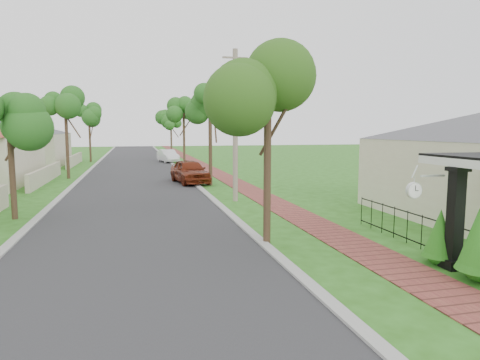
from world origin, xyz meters
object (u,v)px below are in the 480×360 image
object	(u,v)px
station_clock	(415,189)
parked_car_white	(168,156)
parked_car_red	(190,171)
utility_pole	(235,125)
near_tree	(268,87)
porch_post	(455,224)

from	to	relation	value
station_clock	parked_car_white	bearing A→B (deg)	95.24
parked_car_red	utility_pole	world-z (taller)	utility_pole
parked_car_red	near_tree	distance (m)	15.56
utility_pole	porch_post	bearing A→B (deg)	-75.20
porch_post	near_tree	world-z (taller)	near_tree
porch_post	parked_car_red	distance (m)	18.86
porch_post	near_tree	size ratio (longest dim) A/B	0.43
porch_post	station_clock	bearing A→B (deg)	155.02
porch_post	near_tree	distance (m)	6.12
near_tree	utility_pole	xyz separation A→B (m)	(0.84, 7.68, -1.02)
porch_post	utility_pole	world-z (taller)	utility_pole
parked_car_red	parked_car_white	xyz separation A→B (m)	(0.00, 17.93, -0.09)
parked_car_white	station_clock	xyz separation A→B (m)	(3.29, -35.92, 1.29)
near_tree	utility_pole	distance (m)	7.79
utility_pole	station_clock	xyz separation A→B (m)	(2.05, -10.60, -1.65)
parked_car_red	near_tree	xyz separation A→B (m)	(0.40, -15.07, 3.88)
parked_car_red	near_tree	size ratio (longest dim) A/B	0.76
parked_car_white	near_tree	size ratio (longest dim) A/B	0.69
near_tree	parked_car_red	bearing A→B (deg)	91.52
porch_post	station_clock	size ratio (longest dim) A/B	2.39
porch_post	utility_pole	xyz separation A→B (m)	(-2.91, 11.00, 2.48)
porch_post	parked_car_white	size ratio (longest dim) A/B	0.63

